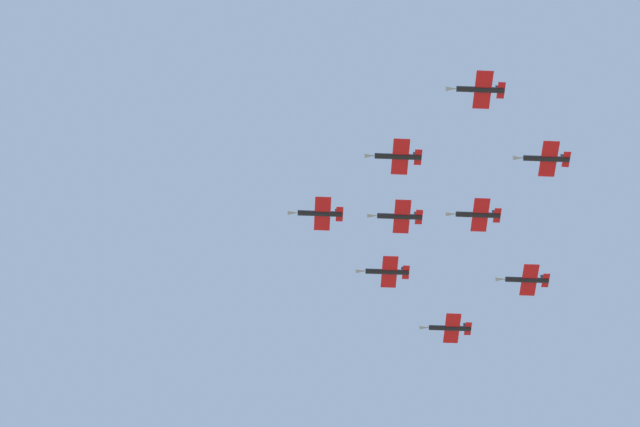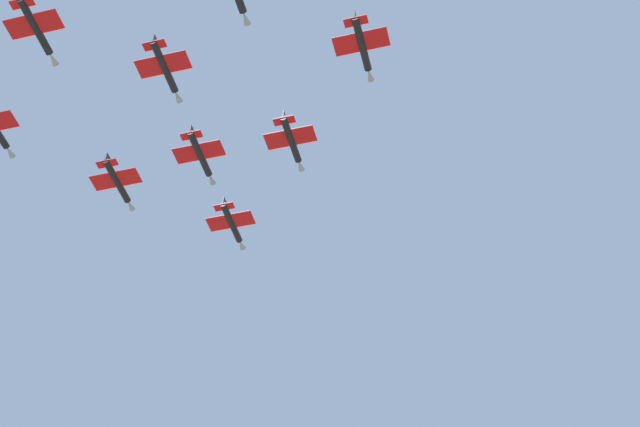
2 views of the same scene
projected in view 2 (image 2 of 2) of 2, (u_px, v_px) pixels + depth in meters
name	position (u px, v px, depth m)	size (l,w,h in m)	color
jet_lead	(232.00, 224.00, 156.21)	(8.68, 10.87, 2.41)	black
jet_port_inner	(117.00, 182.00, 147.84)	(8.68, 10.87, 2.41)	black
jet_starboard_inner	(291.00, 141.00, 144.13)	(8.68, 10.87, 2.41)	black
jet_port_outer	(200.00, 155.00, 144.98)	(8.68, 10.87, 2.41)	black
jet_center_rear	(362.00, 46.00, 131.51)	(8.68, 10.87, 2.41)	black
jet_port_trail	(165.00, 68.00, 134.96)	(8.68, 10.87, 2.41)	black
jet_starboard_trail	(36.00, 28.00, 128.37)	(8.68, 10.87, 2.41)	black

